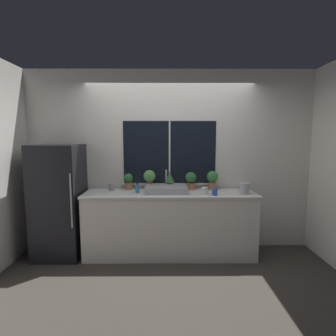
{
  "coord_description": "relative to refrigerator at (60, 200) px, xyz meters",
  "views": [
    {
      "loc": [
        -0.05,
        -3.37,
        1.71
      ],
      "look_at": [
        -0.03,
        0.28,
        1.27
      ],
      "focal_mm": 28.0,
      "sensor_mm": 36.0,
      "label": 1
    }
  ],
  "objects": [
    {
      "name": "ground_plane",
      "position": [
        1.58,
        -0.32,
        -0.8
      ],
      "size": [
        14.0,
        14.0,
        0.0
      ],
      "primitive_type": "plane",
      "color": "#38332D"
    },
    {
      "name": "wall_back",
      "position": [
        1.58,
        0.31,
        0.55
      ],
      "size": [
        8.0,
        0.09,
        2.7
      ],
      "color": "silver",
      "rests_on": "ground_plane"
    },
    {
      "name": "wall_left",
      "position": [
        -0.6,
        1.18,
        0.55
      ],
      "size": [
        0.06,
        7.0,
        2.7
      ],
      "color": "silver",
      "rests_on": "ground_plane"
    },
    {
      "name": "wall_right",
      "position": [
        3.76,
        1.18,
        0.55
      ],
      "size": [
        0.06,
        7.0,
        2.7
      ],
      "color": "silver",
      "rests_on": "ground_plane"
    },
    {
      "name": "counter",
      "position": [
        1.58,
        -0.04,
        -0.34
      ],
      "size": [
        2.42,
        0.58,
        0.92
      ],
      "color": "white",
      "rests_on": "ground_plane"
    },
    {
      "name": "refrigerator",
      "position": [
        0.0,
        0.0,
        0.0
      ],
      "size": [
        0.64,
        0.71,
        1.6
      ],
      "color": "black",
      "rests_on": "ground_plane"
    },
    {
      "name": "sink",
      "position": [
        1.53,
        -0.04,
        0.17
      ],
      "size": [
        0.6,
        0.39,
        0.3
      ],
      "color": "#ADADB2",
      "rests_on": "counter"
    },
    {
      "name": "potted_plant_far_left",
      "position": [
        0.96,
        0.17,
        0.25
      ],
      "size": [
        0.14,
        0.14,
        0.24
      ],
      "color": "#9E6B4C",
      "rests_on": "counter"
    },
    {
      "name": "potted_plant_left",
      "position": [
        1.28,
        0.17,
        0.31
      ],
      "size": [
        0.18,
        0.18,
        0.29
      ],
      "color": "#9E6B4C",
      "rests_on": "counter"
    },
    {
      "name": "potted_plant_center",
      "position": [
        1.58,
        0.17,
        0.29
      ],
      "size": [
        0.15,
        0.15,
        0.27
      ],
      "color": "#9E6B4C",
      "rests_on": "counter"
    },
    {
      "name": "potted_plant_right",
      "position": [
        1.89,
        0.17,
        0.27
      ],
      "size": [
        0.16,
        0.16,
        0.26
      ],
      "color": "#9E6B4C",
      "rests_on": "counter"
    },
    {
      "name": "potted_plant_far_right",
      "position": [
        2.22,
        0.17,
        0.29
      ],
      "size": [
        0.17,
        0.17,
        0.28
      ],
      "color": "#9E6B4C",
      "rests_on": "counter"
    },
    {
      "name": "soap_bottle",
      "position": [
        1.12,
        -0.08,
        0.19
      ],
      "size": [
        0.06,
        0.06,
        0.16
      ],
      "color": "teal",
      "rests_on": "counter"
    },
    {
      "name": "mug_grey",
      "position": [
        0.72,
        0.09,
        0.17
      ],
      "size": [
        0.08,
        0.08,
        0.1
      ],
      "color": "gray",
      "rests_on": "counter"
    },
    {
      "name": "mug_blue",
      "position": [
        2.18,
        -0.22,
        0.17
      ],
      "size": [
        0.07,
        0.07,
        0.09
      ],
      "color": "#3351AD",
      "rests_on": "counter"
    },
    {
      "name": "mug_white",
      "position": [
        2.05,
        -0.15,
        0.17
      ],
      "size": [
        0.09,
        0.09,
        0.09
      ],
      "color": "white",
      "rests_on": "counter"
    },
    {
      "name": "kettle",
      "position": [
        2.62,
        -0.1,
        0.2
      ],
      "size": [
        0.14,
        0.14,
        0.16
      ],
      "color": "#B2B2B7",
      "rests_on": "counter"
    }
  ]
}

